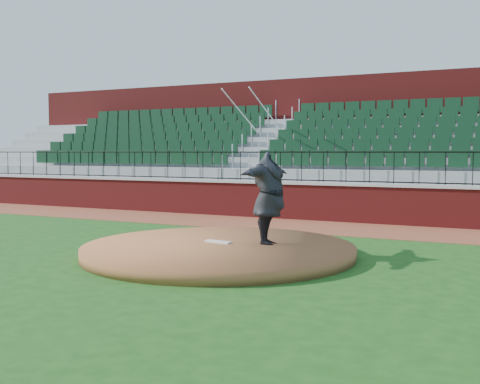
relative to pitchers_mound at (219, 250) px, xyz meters
The scene contains 10 objects.
ground 0.45m from the pitchers_mound, 142.99° to the left, with size 90.00×90.00×0.00m, color #184614.
warning_track 5.67m from the pitchers_mound, 93.46° to the left, with size 34.00×3.20×0.01m, color brown.
field_wall 7.28m from the pitchers_mound, 92.70° to the left, with size 34.00×0.35×1.20m, color maroon.
wall_cap 7.35m from the pitchers_mound, 92.70° to the left, with size 34.00×0.45×0.10m, color #B7B7B7.
wall_railing 7.46m from the pitchers_mound, 92.70° to the left, with size 34.00×0.05×1.00m, color black, non-canonical shape.
seating_stands 10.22m from the pitchers_mound, 91.96° to the left, with size 34.00×5.10×4.60m, color gray, non-canonical shape.
concourse_wall 13.05m from the pitchers_mound, 91.53° to the left, with size 34.00×0.50×5.50m, color maroon.
pitchers_mound is the anchor object (origin of this frame).
pitching_rubber 0.29m from the pitchers_mound, 121.76° to the left, with size 0.65×0.16×0.04m, color white.
pitcher 1.60m from the pitchers_mound, 28.89° to the left, with size 2.53×0.69×2.06m, color black.
Camera 1 is at (6.36, -11.38, 2.30)m, focal length 42.97 mm.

